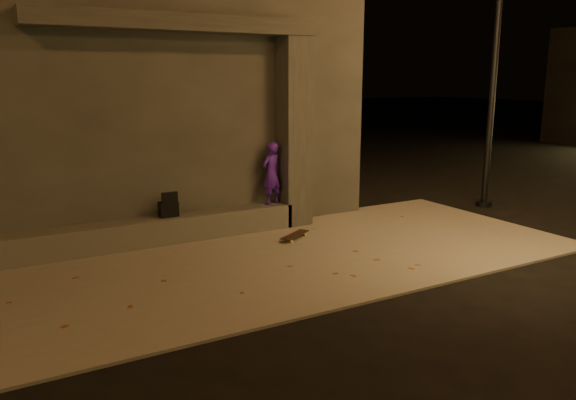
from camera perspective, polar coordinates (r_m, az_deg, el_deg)
ground at (r=7.37m, az=3.87°, el=-10.75°), size 120.00×120.00×0.00m
sidewalk at (r=8.99m, az=-3.21°, el=-6.29°), size 11.00×4.40×0.04m
building at (r=12.45m, az=-17.05°, el=10.51°), size 9.00×5.10×5.22m
ledge at (r=10.01m, az=-15.49°, el=-3.31°), size 6.00×0.55×0.45m
column at (r=10.92m, az=0.60°, el=6.82°), size 0.55×0.55×3.60m
canopy at (r=10.03m, az=-10.97°, el=17.22°), size 5.00×0.70×0.28m
skateboarder at (r=10.78m, az=-1.71°, el=2.73°), size 0.51×0.41×1.20m
backpack at (r=10.09m, az=-12.05°, el=-0.78°), size 0.32×0.21×0.45m
skateboard at (r=10.13m, az=0.71°, el=-3.59°), size 0.74×0.54×0.08m
street_lamp_2 at (r=13.41m, az=20.54°, el=16.69°), size 0.36×0.36×7.20m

